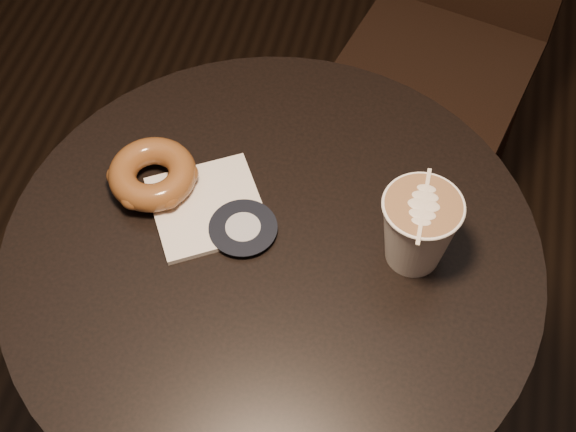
{
  "coord_description": "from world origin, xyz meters",
  "views": [
    {
      "loc": [
        0.14,
        -0.54,
        1.62
      ],
      "look_at": [
        0.01,
        0.03,
        0.79
      ],
      "focal_mm": 50.0,
      "sensor_mm": 36.0,
      "label": 1
    }
  ],
  "objects_px": {
    "doughnut": "(152,174)",
    "latte_cup": "(418,231)",
    "cafe_table": "(274,320)",
    "pastry_bag": "(207,207)",
    "chair": "(459,1)"
  },
  "relations": [
    {
      "from": "pastry_bag",
      "to": "chair",
      "type": "bearing_deg",
      "value": 37.67
    },
    {
      "from": "cafe_table",
      "to": "pastry_bag",
      "type": "xyz_separation_m",
      "value": [
        -0.1,
        0.04,
        0.2
      ]
    },
    {
      "from": "doughnut",
      "to": "latte_cup",
      "type": "height_order",
      "value": "latte_cup"
    },
    {
      "from": "cafe_table",
      "to": "pastry_bag",
      "type": "height_order",
      "value": "pastry_bag"
    },
    {
      "from": "cafe_table",
      "to": "latte_cup",
      "type": "height_order",
      "value": "latte_cup"
    },
    {
      "from": "cafe_table",
      "to": "doughnut",
      "type": "height_order",
      "value": "doughnut"
    },
    {
      "from": "chair",
      "to": "cafe_table",
      "type": "bearing_deg",
      "value": -89.77
    },
    {
      "from": "latte_cup",
      "to": "pastry_bag",
      "type": "bearing_deg",
      "value": 177.62
    },
    {
      "from": "cafe_table",
      "to": "pastry_bag",
      "type": "relative_size",
      "value": 5.32
    },
    {
      "from": "chair",
      "to": "pastry_bag",
      "type": "distance_m",
      "value": 0.85
    },
    {
      "from": "pastry_bag",
      "to": "doughnut",
      "type": "xyz_separation_m",
      "value": [
        -0.08,
        0.02,
        0.02
      ]
    },
    {
      "from": "pastry_bag",
      "to": "doughnut",
      "type": "distance_m",
      "value": 0.09
    },
    {
      "from": "chair",
      "to": "pastry_bag",
      "type": "bearing_deg",
      "value": -97.15
    },
    {
      "from": "chair",
      "to": "pastry_bag",
      "type": "xyz_separation_m",
      "value": [
        -0.3,
        -0.76,
        0.22
      ]
    },
    {
      "from": "pastry_bag",
      "to": "doughnut",
      "type": "bearing_deg",
      "value": 134.9
    }
  ]
}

